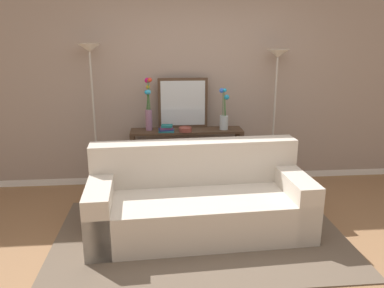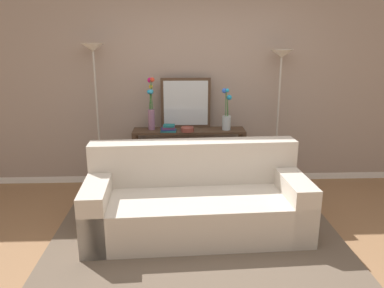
{
  "view_description": "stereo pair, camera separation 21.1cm",
  "coord_description": "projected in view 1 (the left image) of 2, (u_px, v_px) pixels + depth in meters",
  "views": [
    {
      "loc": [
        -0.5,
        -2.94,
        1.94
      ],
      "look_at": [
        -0.13,
        1.15,
        0.78
      ],
      "focal_mm": 35.34,
      "sensor_mm": 36.0,
      "label": 1
    },
    {
      "loc": [
        -0.29,
        -2.95,
        1.94
      ],
      "look_at": [
        -0.13,
        1.15,
        0.78
      ],
      "focal_mm": 35.34,
      "sensor_mm": 36.0,
      "label": 2
    }
  ],
  "objects": [
    {
      "name": "wall_mirror",
      "position": [
        183.0,
        103.0,
        4.86
      ],
      "size": [
        0.64,
        0.02,
        0.64
      ],
      "color": "#473323",
      "rests_on": "console_table"
    },
    {
      "name": "console_table",
      "position": [
        187.0,
        148.0,
        4.89
      ],
      "size": [
        1.43,
        0.32,
        0.8
      ],
      "color": "#473323",
      "rests_on": "ground"
    },
    {
      "name": "book_row_under_console",
      "position": [
        159.0,
        185.0,
        5.0
      ],
      "size": [
        0.43,
        0.18,
        0.13
      ],
      "color": "gold",
      "rests_on": "ground"
    },
    {
      "name": "back_wall",
      "position": [
        195.0,
        82.0,
        4.99
      ],
      "size": [
        12.0,
        0.15,
        2.75
      ],
      "color": "white",
      "rests_on": "ground"
    },
    {
      "name": "ground_plane",
      "position": [
        218.0,
        262.0,
        3.39
      ],
      "size": [
        16.0,
        16.0,
        0.02
      ],
      "primitive_type": "cube",
      "color": "#936B47"
    },
    {
      "name": "area_rug",
      "position": [
        200.0,
        236.0,
        3.82
      ],
      "size": [
        2.88,
        1.81,
        0.01
      ],
      "color": "brown",
      "rests_on": "ground"
    },
    {
      "name": "fruit_bowl",
      "position": [
        185.0,
        129.0,
        4.73
      ],
      "size": [
        0.16,
        0.16,
        0.06
      ],
      "color": "brown",
      "rests_on": "console_table"
    },
    {
      "name": "vase_short_flowers",
      "position": [
        224.0,
        116.0,
        4.8
      ],
      "size": [
        0.12,
        0.11,
        0.53
      ],
      "color": "silver",
      "rests_on": "console_table"
    },
    {
      "name": "floor_lamp_right",
      "position": [
        276.0,
        80.0,
        4.78
      ],
      "size": [
        0.28,
        0.28,
        1.8
      ],
      "color": "#B7B2A8",
      "rests_on": "ground"
    },
    {
      "name": "couch",
      "position": [
        199.0,
        201.0,
        3.89
      ],
      "size": [
        2.24,
        1.03,
        0.88
      ],
      "color": "beige",
      "rests_on": "ground"
    },
    {
      "name": "book_stack",
      "position": [
        166.0,
        129.0,
        4.72
      ],
      "size": [
        0.2,
        0.16,
        0.09
      ],
      "color": "#1E7075",
      "rests_on": "console_table"
    },
    {
      "name": "floor_lamp_left",
      "position": [
        91.0,
        77.0,
        4.56
      ],
      "size": [
        0.28,
        0.28,
        1.87
      ],
      "color": "#B7B2A8",
      "rests_on": "ground"
    },
    {
      "name": "vase_tall_flowers",
      "position": [
        149.0,
        108.0,
        4.74
      ],
      "size": [
        0.1,
        0.13,
        0.66
      ],
      "color": "gray",
      "rests_on": "console_table"
    }
  ]
}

